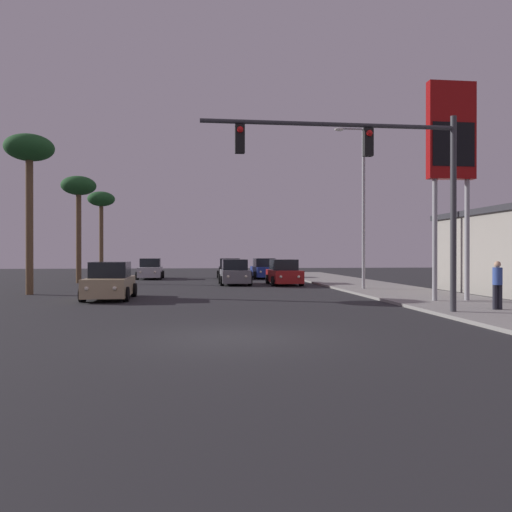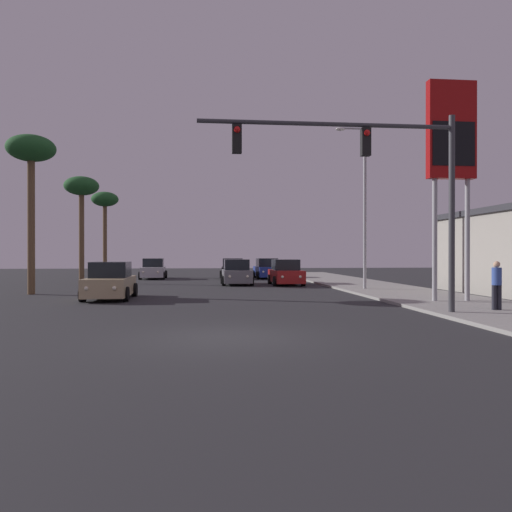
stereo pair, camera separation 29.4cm
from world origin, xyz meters
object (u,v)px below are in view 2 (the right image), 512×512
at_px(traffic_light_mast, 379,170).
at_px(palm_tree_near, 31,156).
at_px(car_blue, 267,269).
at_px(pedestrian_on_sidewalk, 497,283).
at_px(car_grey, 237,273).
at_px(car_red, 286,273).
at_px(car_black, 233,270).
at_px(palm_tree_mid, 82,191).
at_px(car_tan, 110,282).
at_px(palm_tree_far, 105,203).
at_px(street_lamp, 363,198).
at_px(car_silver, 153,270).
at_px(gas_station_sign, 451,142).

relative_size(traffic_light_mast, palm_tree_near, 1.06).
bearing_deg(car_blue, pedestrian_on_sidewalk, 99.03).
bearing_deg(car_grey, car_red, 168.40).
distance_m(car_black, palm_tree_mid, 13.29).
bearing_deg(car_tan, palm_tree_far, -79.23).
bearing_deg(street_lamp, car_silver, 131.18).
bearing_deg(car_red, gas_station_sign, 109.13).
relative_size(car_red, car_blue, 1.00).
distance_m(car_silver, traffic_light_mast, 27.98).
relative_size(car_tan, palm_tree_far, 0.56).
distance_m(car_silver, gas_station_sign, 26.96).
bearing_deg(car_silver, pedestrian_on_sidewalk, 117.39).
xyz_separation_m(street_lamp, pedestrian_on_sidewalk, (1.29, -10.68, -4.08)).
distance_m(car_grey, car_tan, 11.93).
bearing_deg(car_grey, pedestrian_on_sidewalk, 114.71).
bearing_deg(car_blue, car_red, 89.24).
relative_size(car_red, street_lamp, 0.48).
relative_size(car_grey, car_tan, 1.00).
height_order(car_black, gas_station_sign, gas_station_sign).
distance_m(car_blue, car_silver, 9.39).
distance_m(traffic_light_mast, street_lamp, 11.52).
xyz_separation_m(car_silver, traffic_light_mast, (9.88, -25.87, 4.03)).
height_order(car_grey, pedestrian_on_sidewalk, pedestrian_on_sidewalk).
height_order(palm_tree_far, palm_tree_near, palm_tree_near).
bearing_deg(car_black, traffic_light_mast, 99.58).
distance_m(car_tan, street_lamp, 14.16).
bearing_deg(car_black, car_blue, -173.19).
xyz_separation_m(car_black, palm_tree_far, (-11.27, 5.01, 5.87)).
relative_size(car_blue, gas_station_sign, 0.48).
distance_m(pedestrian_on_sidewalk, palm_tree_near, 22.01).
relative_size(pedestrian_on_sidewalk, palm_tree_mid, 0.22).
bearing_deg(traffic_light_mast, car_tan, 143.38).
relative_size(car_silver, traffic_light_mast, 0.51).
bearing_deg(traffic_light_mast, car_silver, 110.90).
distance_m(traffic_light_mast, palm_tree_mid, 24.98).
bearing_deg(palm_tree_near, palm_tree_far, 90.82).
bearing_deg(car_tan, car_grey, -123.05).
relative_size(car_red, gas_station_sign, 0.48).
height_order(gas_station_sign, palm_tree_far, gas_station_sign).
bearing_deg(car_grey, traffic_light_mast, 101.39).
height_order(car_red, car_tan, same).
distance_m(car_grey, car_black, 7.94).
bearing_deg(gas_station_sign, traffic_light_mast, -139.49).
distance_m(car_red, palm_tree_near, 16.62).
bearing_deg(palm_tree_near, traffic_light_mast, -35.93).
xyz_separation_m(car_tan, palm_tree_near, (-4.46, 3.04, 6.20)).
distance_m(car_silver, car_tan, 18.50).
distance_m(car_black, street_lamp, 16.26).
height_order(street_lamp, palm_tree_near, street_lamp).
bearing_deg(palm_tree_near, car_blue, 47.67).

